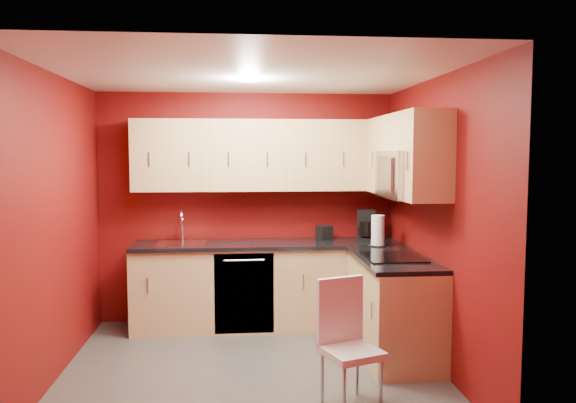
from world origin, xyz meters
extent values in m
plane|color=#444140|center=(0.00, 0.00, 0.00)|extent=(3.20, 3.20, 0.00)
plane|color=white|center=(0.00, 0.00, 2.50)|extent=(3.20, 3.20, 0.00)
plane|color=#5F0D09|center=(0.00, 1.50, 1.25)|extent=(3.20, 0.00, 3.20)
plane|color=#5F0D09|center=(0.00, -1.50, 1.25)|extent=(3.20, 0.00, 3.20)
plane|color=#5F0D09|center=(-1.60, 0.00, 1.25)|extent=(0.00, 3.00, 3.00)
plane|color=#5F0D09|center=(1.60, 0.00, 1.25)|extent=(0.00, 3.00, 3.00)
cube|color=tan|center=(0.20, 1.20, 0.43)|extent=(2.80, 0.60, 0.87)
cube|color=tan|center=(1.30, 0.25, 0.43)|extent=(0.60, 1.30, 0.87)
cube|color=black|center=(0.20, 1.19, 0.89)|extent=(2.80, 0.63, 0.04)
cube|color=black|center=(1.29, 0.23, 0.89)|extent=(0.63, 1.27, 0.04)
cube|color=tan|center=(0.20, 1.32, 1.83)|extent=(2.80, 0.35, 0.75)
cube|color=tan|center=(1.43, 0.86, 1.83)|extent=(0.35, 0.57, 0.75)
cube|color=tan|center=(1.43, -0.29, 1.83)|extent=(0.35, 0.22, 0.75)
cube|color=tan|center=(1.43, 0.20, 2.04)|extent=(0.35, 0.76, 0.33)
cube|color=silver|center=(1.40, 0.20, 1.66)|extent=(0.40, 0.76, 0.42)
cube|color=black|center=(1.21, 0.20, 1.66)|extent=(0.02, 0.62, 0.33)
cylinder|color=silver|center=(1.19, -0.03, 1.66)|extent=(0.02, 0.02, 0.29)
cube|color=black|center=(1.28, 0.20, 0.92)|extent=(0.50, 0.55, 0.01)
cube|color=silver|center=(-0.70, 1.18, 0.91)|extent=(0.52, 0.42, 0.02)
cylinder|color=silver|center=(-0.70, 1.38, 1.04)|extent=(0.02, 0.02, 0.26)
torus|color=silver|center=(-0.70, 1.31, 1.17)|extent=(0.02, 0.16, 0.16)
cylinder|color=silver|center=(-0.70, 1.24, 1.11)|extent=(0.02, 0.02, 0.12)
cube|color=black|center=(-0.05, 0.91, 0.43)|extent=(0.60, 0.02, 0.82)
cylinder|color=white|center=(0.00, 0.30, 2.48)|extent=(0.20, 0.20, 0.01)
camera|label=1|loc=(-0.12, -4.67, 1.84)|focal=35.00mm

